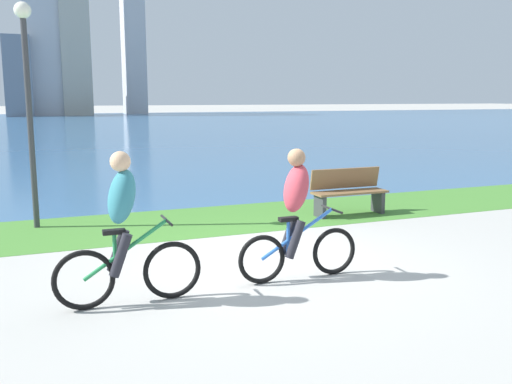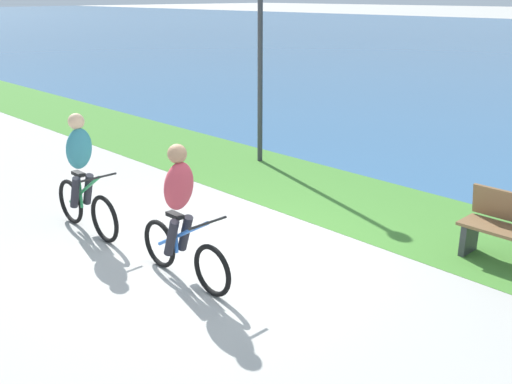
# 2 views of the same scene
# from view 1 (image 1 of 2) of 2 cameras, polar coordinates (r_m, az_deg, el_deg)

# --- Properties ---
(ground_plane) EXTENTS (300.00, 300.00, 0.00)m
(ground_plane) POSITION_cam_1_polar(r_m,az_deg,el_deg) (7.78, 0.88, -7.30)
(ground_plane) COLOR #B2AFA8
(grass_strip_bayside) EXTENTS (120.00, 2.49, 0.01)m
(grass_strip_bayside) POSITION_cam_1_polar(r_m,az_deg,el_deg) (10.44, -5.22, -2.91)
(grass_strip_bayside) COLOR #478433
(grass_strip_bayside) RESTS_ON ground
(bay_water_surface) EXTENTS (300.00, 71.82, 0.00)m
(bay_water_surface) POSITION_cam_1_polar(r_m,az_deg,el_deg) (47.07, -18.19, 6.44)
(bay_water_surface) COLOR #386693
(bay_water_surface) RESTS_ON ground
(cyclist_lead) EXTENTS (1.62, 0.52, 1.65)m
(cyclist_lead) POSITION_cam_1_polar(r_m,az_deg,el_deg) (6.94, 4.19, -2.34)
(cyclist_lead) COLOR black
(cyclist_lead) RESTS_ON ground
(cyclist_trailing) EXTENTS (1.63, 0.52, 1.71)m
(cyclist_trailing) POSITION_cam_1_polar(r_m,az_deg,el_deg) (6.24, -13.30, -3.84)
(cyclist_trailing) COLOR black
(cyclist_trailing) RESTS_ON ground
(bench_near_path) EXTENTS (1.50, 0.47, 0.90)m
(bench_near_path) POSITION_cam_1_polar(r_m,az_deg,el_deg) (11.02, 9.42, 0.03)
(bench_near_path) COLOR brown
(bench_near_path) RESTS_ON ground
(lamppost_tall) EXTENTS (0.28, 0.28, 3.83)m
(lamppost_tall) POSITION_cam_1_polar(r_m,az_deg,el_deg) (10.36, -22.33, 10.31)
(lamppost_tall) COLOR #38383D
(lamppost_tall) RESTS_ON ground
(city_skyline_far_shore) EXTENTS (17.58, 9.76, 24.75)m
(city_skyline_far_shore) POSITION_cam_1_polar(r_m,az_deg,el_deg) (75.87, -19.00, 14.16)
(city_skyline_far_shore) COLOR slate
(city_skyline_far_shore) RESTS_ON ground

